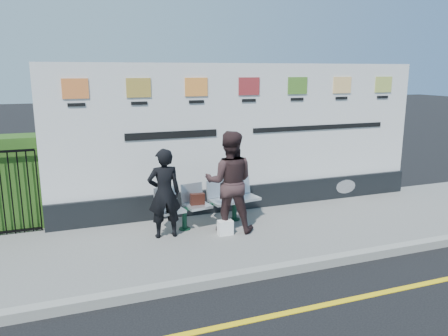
% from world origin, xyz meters
% --- Properties ---
extents(ground, '(80.00, 80.00, 0.00)m').
position_xyz_m(ground, '(0.00, 0.00, 0.00)').
color(ground, black).
extents(pavement, '(14.00, 3.00, 0.12)m').
position_xyz_m(pavement, '(0.00, 2.50, 0.06)').
color(pavement, slate).
rests_on(pavement, ground).
extents(kerb, '(14.00, 0.18, 0.14)m').
position_xyz_m(kerb, '(0.00, 1.00, 0.07)').
color(kerb, gray).
rests_on(kerb, ground).
extents(yellow_line, '(14.00, 0.10, 0.01)m').
position_xyz_m(yellow_line, '(0.00, 0.00, 0.00)').
color(yellow_line, yellow).
rests_on(yellow_line, ground).
extents(billboard, '(8.00, 0.30, 3.00)m').
position_xyz_m(billboard, '(0.50, 3.85, 1.42)').
color(billboard, black).
rests_on(billboard, pavement).
extents(bench, '(2.09, 0.85, 0.44)m').
position_xyz_m(bench, '(-0.56, 3.10, 0.34)').
color(bench, silver).
rests_on(bench, pavement).
extents(woman_left, '(0.59, 0.40, 1.58)m').
position_xyz_m(woman_left, '(-1.50, 2.79, 0.91)').
color(woman_left, black).
rests_on(woman_left, pavement).
extents(woman_right, '(1.08, 0.97, 1.83)m').
position_xyz_m(woman_right, '(-0.33, 2.68, 1.03)').
color(woman_right, '#322121').
rests_on(woman_right, pavement).
extents(handbag_brown, '(0.27, 0.13, 0.21)m').
position_xyz_m(handbag_brown, '(-0.82, 3.05, 0.66)').
color(handbag_brown, black).
rests_on(handbag_brown, bench).
extents(carrier_bag_white, '(0.26, 0.16, 0.26)m').
position_xyz_m(carrier_bag_white, '(-0.48, 2.50, 0.25)').
color(carrier_bag_white, white).
rests_on(carrier_bag_white, pavement).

